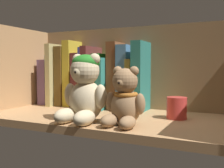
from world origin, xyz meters
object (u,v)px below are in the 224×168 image
book_5 (81,80)px  book_2 (60,75)px  book_4 (74,74)px  book_8 (102,81)px  pillar_candle (177,108)px  book_13 (143,77)px  book_10 (116,76)px  book_12 (135,85)px  book_0 (49,82)px  book_6 (88,77)px  book_7 (94,77)px  teddy_bear_larger (84,89)px  book_3 (66,76)px  book_9 (109,83)px  book_1 (55,80)px  book_11 (126,78)px  teddy_bear_smaller (124,100)px

book_5 → book_2: bearing=180.0°
book_4 → book_8: (11.16, 0.00, -2.31)cm
pillar_candle → book_13: bearing=144.9°
book_10 → book_12: 6.94cm
book_0 → book_6: (16.68, 0.00, 1.94)cm
book_8 → book_6: bearing=180.0°
book_7 → pillar_candle: bearing=-16.4°
book_12 → teddy_bear_larger: teddy_bear_larger is taller
book_3 → book_4: 3.26cm
book_6 → book_7: bearing=0.0°
book_4 → book_5: book_4 is taller
book_2 → book_13: 31.34cm
book_3 → pillar_candle: (41.03, -8.70, -7.42)cm
book_7 → book_9: bearing=0.0°
book_1 → book_13: (33.44, 0.00, 1.78)cm
book_7 → book_11: book_11 is taller
book_11 → teddy_bear_smaller: bearing=-68.6°
book_10 → book_6: bearing=180.0°
book_4 → book_2: bearing=180.0°
book_0 → book_9: 24.50cm
book_5 → book_11: book_11 is taller
book_13 → book_12: bearing=180.0°
book_2 → book_6: (11.74, 0.00, -0.71)cm
book_1 → book_9: (21.66, 0.00, -0.62)cm
book_2 → book_3: bearing=0.0°
teddy_bear_larger → teddy_bear_smaller: teddy_bear_larger is taller
book_4 → book_12: size_ratio=1.41×
book_4 → pillar_candle: (37.91, -8.70, -8.37)cm
book_8 → pillar_candle: bearing=-18.0°
book_5 → book_12: (19.81, 0.00, -1.14)cm
book_0 → book_10: 27.40cm
book_12 → teddy_bear_smaller: book_12 is taller
book_12 → teddy_bear_smaller: (5.69, -21.77, -2.08)cm
book_10 → book_11: size_ratio=1.05×
book_7 → book_2: bearing=180.0°
book_1 → book_9: size_ratio=1.08×
book_4 → book_13: size_ratio=1.06×
book_5 → book_8: 8.07cm
book_12 → teddy_bear_smaller: 22.60cm
book_4 → book_5: (3.09, 0.00, -2.14)cm
book_0 → pillar_candle: (48.66, -8.70, -5.20)cm
book_9 → book_3: bearing=180.0°
book_7 → teddy_bear_smaller: size_ratio=1.47×
book_13 → teddy_bear_larger: bearing=-109.4°
book_7 → book_9: 5.65cm
book_9 → book_12: 9.16cm
book_2 → book_10: size_ratio=1.00×
book_5 → teddy_bear_larger: book_5 is taller
teddy_bear_larger → book_11: bearing=84.2°
book_7 → book_5: bearing=180.0°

